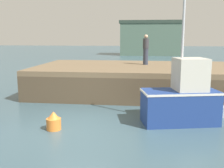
# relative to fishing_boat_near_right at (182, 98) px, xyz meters

# --- Properties ---
(ground) EXTENTS (120.00, 160.00, 0.10)m
(ground) POSITION_rel_fishing_boat_near_right_xyz_m (-3.70, -0.67, -0.98)
(ground) COLOR #38515B
(pier) EXTENTS (12.79, 6.24, 1.52)m
(pier) POSITION_rel_fishing_boat_near_right_xyz_m (-0.99, 4.84, 0.32)
(pier) COLOR brown
(pier) RESTS_ON ground
(fishing_boat_near_right) EXTENTS (2.92, 1.80, 4.89)m
(fishing_boat_near_right) POSITION_rel_fishing_boat_near_right_xyz_m (0.00, 0.00, 0.00)
(fishing_boat_near_right) COLOR navy
(fishing_boat_near_right) RESTS_ON ground
(dockworker) EXTENTS (0.34, 0.34, 1.72)m
(dockworker) POSITION_rel_fishing_boat_near_right_xyz_m (-1.32, 5.97, 1.46)
(dockworker) COLOR #2D3342
(dockworker) RESTS_ON pier
(warehouse) EXTENTS (10.21, 5.20, 5.68)m
(warehouse) POSITION_rel_fishing_boat_near_right_xyz_m (-0.48, 36.49, 1.93)
(warehouse) COLOR #4C6656
(warehouse) RESTS_ON ground
(mooring_buoy_foreground) EXTENTS (0.50, 0.50, 0.64)m
(mooring_buoy_foreground) POSITION_rel_fishing_boat_near_right_xyz_m (-4.41, -1.24, -0.64)
(mooring_buoy_foreground) COLOR orange
(mooring_buoy_foreground) RESTS_ON ground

